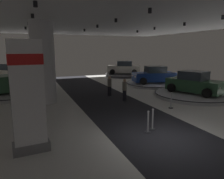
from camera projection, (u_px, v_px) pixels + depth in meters
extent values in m
cube|color=silver|center=(165.00, 139.00, 8.99)|extent=(24.00, 44.00, 0.05)
cube|color=#232328|center=(165.00, 138.00, 8.99)|extent=(4.40, 44.00, 0.01)
cylinder|color=black|center=(35.00, 4.00, 8.01)|extent=(0.16, 0.16, 0.22)
cylinder|color=black|center=(33.00, 16.00, 10.92)|extent=(0.16, 0.16, 0.22)
cylinder|color=black|center=(29.00, 24.00, 14.24)|extent=(0.16, 0.16, 0.22)
cylinder|color=black|center=(26.00, 28.00, 17.28)|extent=(0.16, 0.16, 0.22)
cylinder|color=black|center=(150.00, 11.00, 9.38)|extent=(0.16, 0.16, 0.22)
cylinder|color=black|center=(116.00, 20.00, 12.61)|extent=(0.16, 0.16, 0.22)
cylinder|color=black|center=(97.00, 26.00, 15.84)|extent=(0.16, 0.16, 0.22)
cylinder|color=black|center=(84.00, 30.00, 19.24)|extent=(0.16, 0.16, 0.22)
cylinder|color=black|center=(223.00, 17.00, 11.35)|extent=(0.16, 0.16, 0.22)
cylinder|color=black|center=(184.00, 24.00, 14.50)|extent=(0.16, 0.16, 0.22)
cylinder|color=black|center=(155.00, 28.00, 17.59)|extent=(0.16, 0.16, 0.22)
cylinder|color=black|center=(137.00, 31.00, 20.67)|extent=(0.16, 0.16, 0.22)
cylinder|color=silver|center=(43.00, 63.00, 14.59)|extent=(1.58, 1.58, 5.50)
cube|color=slate|center=(31.00, 146.00, 7.86)|extent=(1.32, 0.75, 0.35)
cube|color=white|center=(27.00, 93.00, 7.48)|extent=(1.15, 0.66, 3.65)
cube|color=red|center=(25.00, 59.00, 7.27)|extent=(1.17, 0.69, 0.36)
cylinder|color=#333338|center=(123.00, 75.00, 29.08)|extent=(4.72, 4.72, 0.38)
cylinder|color=white|center=(123.00, 74.00, 29.05)|extent=(4.82, 4.82, 0.05)
cube|color=silver|center=(123.00, 69.00, 28.93)|extent=(4.57, 3.43, 0.90)
cube|color=#2D3842|center=(125.00, 64.00, 28.78)|extent=(2.39, 2.23, 0.70)
cylinder|color=black|center=(112.00, 72.00, 28.10)|extent=(0.71, 0.49, 0.68)
cylinder|color=black|center=(113.00, 70.00, 30.06)|extent=(0.71, 0.49, 0.68)
cylinder|color=black|center=(134.00, 72.00, 27.91)|extent=(0.71, 0.49, 0.68)
cylinder|color=black|center=(134.00, 71.00, 29.86)|extent=(0.71, 0.49, 0.68)
sphere|color=white|center=(108.00, 69.00, 28.57)|extent=(0.18, 0.18, 0.18)
sphere|color=white|center=(109.00, 68.00, 29.54)|extent=(0.18, 0.18, 0.18)
cylinder|color=silver|center=(153.00, 84.00, 22.20)|extent=(5.39, 5.39, 0.24)
cylinder|color=black|center=(153.00, 83.00, 22.19)|extent=(5.50, 5.50, 0.05)
cube|color=navy|center=(154.00, 77.00, 22.07)|extent=(4.47, 2.60, 0.90)
cube|color=#2D3842|center=(155.00, 70.00, 21.95)|extent=(2.17, 1.91, 0.70)
cylinder|color=black|center=(143.00, 81.00, 20.91)|extent=(0.71, 0.35, 0.68)
cylinder|color=black|center=(137.00, 78.00, 22.84)|extent=(0.71, 0.35, 0.68)
cylinder|color=black|center=(171.00, 80.00, 21.40)|extent=(0.71, 0.35, 0.68)
cylinder|color=black|center=(163.00, 78.00, 23.33)|extent=(0.71, 0.35, 0.68)
sphere|color=white|center=(136.00, 77.00, 21.21)|extent=(0.18, 0.18, 0.18)
sphere|color=white|center=(133.00, 76.00, 22.17)|extent=(0.18, 0.18, 0.18)
cylinder|color=#B7B7BC|center=(9.00, 94.00, 17.17)|extent=(5.57, 5.57, 0.28)
cylinder|color=black|center=(9.00, 93.00, 17.15)|extent=(5.68, 5.68, 0.05)
cube|color=#2D5638|center=(8.00, 83.00, 17.00)|extent=(5.70, 3.72, 1.20)
cube|color=#2D5638|center=(28.00, 68.00, 17.90)|extent=(2.23, 2.35, 1.00)
cube|color=#28333D|center=(22.00, 69.00, 17.57)|extent=(0.65, 1.68, 0.75)
cylinder|color=black|center=(27.00, 83.00, 19.13)|extent=(0.89, 0.54, 0.84)
cylinder|color=black|center=(37.00, 86.00, 17.37)|extent=(0.89, 0.54, 0.84)
cylinder|color=#B7B7BC|center=(194.00, 95.00, 16.86)|extent=(5.95, 5.95, 0.28)
cylinder|color=black|center=(194.00, 93.00, 16.84)|extent=(6.06, 6.06, 0.05)
cube|color=#2D5638|center=(195.00, 85.00, 16.72)|extent=(3.15, 4.56, 0.90)
cube|color=#2D3842|center=(194.00, 76.00, 16.69)|extent=(2.12, 2.32, 0.70)
cylinder|color=black|center=(219.00, 90.00, 16.38)|extent=(0.44, 0.71, 0.68)
cylinder|color=black|center=(207.00, 93.00, 15.07)|extent=(0.44, 0.71, 0.68)
cylinder|color=black|center=(184.00, 85.00, 18.47)|extent=(0.44, 0.71, 0.68)
cylinder|color=black|center=(171.00, 88.00, 17.16)|extent=(0.44, 0.71, 0.68)
sphere|color=white|center=(220.00, 88.00, 14.87)|extent=(0.18, 0.18, 0.18)
cylinder|color=#B7B7BC|center=(14.00, 81.00, 24.01)|extent=(4.54, 4.54, 0.34)
cylinder|color=black|center=(14.00, 80.00, 23.99)|extent=(4.63, 4.63, 0.05)
cube|color=silver|center=(13.00, 74.00, 23.87)|extent=(4.17, 4.31, 0.90)
cube|color=#2D3842|center=(12.00, 67.00, 23.79)|extent=(2.43, 2.45, 0.70)
cylinder|color=black|center=(30.00, 76.00, 24.19)|extent=(0.62, 0.65, 0.68)
cylinder|color=black|center=(15.00, 78.00, 22.42)|extent=(0.62, 0.65, 0.68)
cylinder|color=black|center=(12.00, 75.00, 25.41)|extent=(0.62, 0.65, 0.68)
sphere|color=white|center=(30.00, 73.00, 23.40)|extent=(0.18, 0.18, 0.18)
sphere|color=white|center=(23.00, 74.00, 22.53)|extent=(0.18, 0.18, 0.18)
cylinder|color=black|center=(109.00, 91.00, 17.01)|extent=(0.14, 0.14, 0.80)
cylinder|color=black|center=(111.00, 91.00, 17.09)|extent=(0.14, 0.14, 0.80)
cylinder|color=#6B665B|center=(110.00, 83.00, 16.93)|extent=(0.32, 0.32, 0.62)
sphere|color=tan|center=(110.00, 77.00, 16.85)|extent=(0.22, 0.22, 0.22)
cylinder|color=black|center=(124.00, 95.00, 15.44)|extent=(0.14, 0.14, 0.80)
cylinder|color=black|center=(125.00, 95.00, 15.55)|extent=(0.14, 0.14, 0.80)
cylinder|color=#6B665B|center=(125.00, 86.00, 15.37)|extent=(0.32, 0.32, 0.62)
sphere|color=#99755B|center=(125.00, 80.00, 15.29)|extent=(0.22, 0.22, 0.22)
cylinder|color=#333338|center=(171.00, 108.00, 13.55)|extent=(0.28, 0.28, 0.04)
cylinder|color=#B2B2B7|center=(171.00, 101.00, 13.46)|extent=(0.07, 0.07, 0.96)
sphere|color=#B2B2B7|center=(172.00, 93.00, 13.37)|extent=(0.10, 0.10, 0.10)
cylinder|color=#333338|center=(148.00, 132.00, 9.64)|extent=(0.28, 0.28, 0.04)
cylinder|color=#B2B2B7|center=(148.00, 122.00, 9.55)|extent=(0.07, 0.07, 0.96)
sphere|color=#B2B2B7|center=(148.00, 112.00, 9.46)|extent=(0.10, 0.10, 0.10)
cylinder|color=#333338|center=(152.00, 129.00, 9.98)|extent=(0.28, 0.28, 0.04)
cylinder|color=#B2B2B7|center=(153.00, 120.00, 9.90)|extent=(0.07, 0.07, 0.96)
sphere|color=#B2B2B7|center=(153.00, 110.00, 9.81)|extent=(0.10, 0.10, 0.10)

